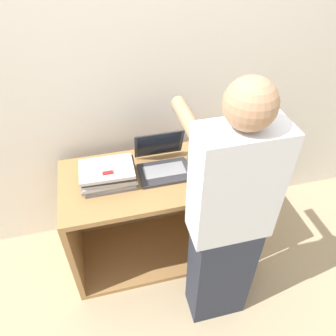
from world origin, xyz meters
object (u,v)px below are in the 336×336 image
object	(u,v)px
laptop_open	(163,163)
person	(227,224)
laptop_stack_left	(108,175)
laptop_stack_right	(216,162)

from	to	relation	value
laptop_open	person	bearing A→B (deg)	-69.63
laptop_open	laptop_stack_left	distance (m)	0.35
laptop_open	laptop_stack_right	bearing A→B (deg)	-8.53
laptop_stack_left	person	bearing A→B (deg)	-43.05
laptop_stack_right	person	xyz separation A→B (m)	(-0.13, -0.51, 0.02)
person	laptop_open	bearing A→B (deg)	110.37
laptop_open	person	xyz separation A→B (m)	(0.21, -0.56, 0.00)
laptop_open	laptop_stack_left	bearing A→B (deg)	-172.49
laptop_open	laptop_stack_left	world-z (taller)	laptop_open
laptop_stack_left	person	size ratio (longest dim) A/B	0.21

